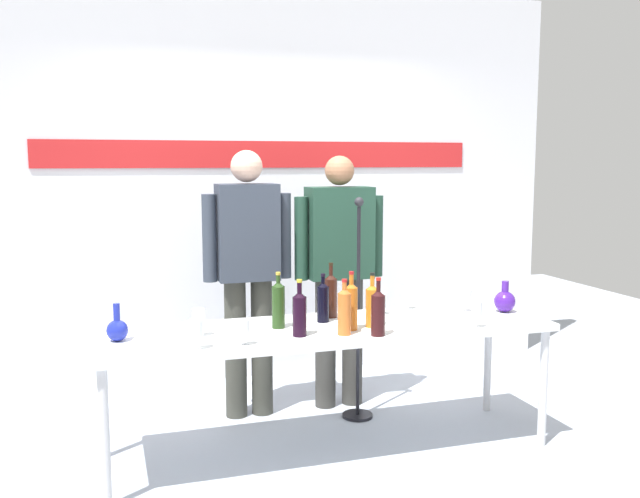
% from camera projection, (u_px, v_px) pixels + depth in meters
% --- Properties ---
extents(ground_plane, '(10.00, 10.00, 0.00)m').
position_uv_depth(ground_plane, '(328.00, 450.00, 4.02)').
color(ground_plane, '#A9B2C0').
extents(back_wall, '(4.76, 0.11, 3.00)m').
position_uv_depth(back_wall, '(264.00, 183.00, 5.31)').
color(back_wall, silver).
rests_on(back_wall, ground).
extents(display_table, '(2.58, 0.71, 0.74)m').
position_uv_depth(display_table, '(328.00, 335.00, 3.93)').
color(display_table, silver).
rests_on(display_table, ground).
extents(decanter_blue_left, '(0.11, 0.11, 0.20)m').
position_uv_depth(decanter_blue_left, '(117.00, 329.00, 3.60)').
color(decanter_blue_left, '#1D289F').
rests_on(decanter_blue_left, display_table).
extents(decanter_blue_right, '(0.13, 0.13, 0.19)m').
position_uv_depth(decanter_blue_right, '(505.00, 301.00, 4.29)').
color(decanter_blue_right, '#431C8D').
rests_on(decanter_blue_right, display_table).
extents(presenter_left, '(0.58, 0.22, 1.74)m').
position_uv_depth(presenter_left, '(248.00, 267.00, 4.47)').
color(presenter_left, '#373830').
rests_on(presenter_left, ground).
extents(presenter_right, '(0.62, 0.22, 1.71)m').
position_uv_depth(presenter_right, '(339.00, 264.00, 4.66)').
color(presenter_right, '#353430').
rests_on(presenter_right, ground).
extents(wine_bottle_0, '(0.07, 0.07, 0.32)m').
position_uv_depth(wine_bottle_0, '(278.00, 304.00, 3.87)').
color(wine_bottle_0, '#213C16').
rests_on(wine_bottle_0, display_table).
extents(wine_bottle_1, '(0.07, 0.07, 0.33)m').
position_uv_depth(wine_bottle_1, '(351.00, 305.00, 3.83)').
color(wine_bottle_1, '#C6641B').
rests_on(wine_bottle_1, display_table).
extents(wine_bottle_2, '(0.07, 0.07, 0.31)m').
position_uv_depth(wine_bottle_2, '(372.00, 304.00, 3.89)').
color(wine_bottle_2, orange).
rests_on(wine_bottle_2, display_table).
extents(wine_bottle_3, '(0.08, 0.08, 0.32)m').
position_uv_depth(wine_bottle_3, '(378.00, 312.00, 3.70)').
color(wine_bottle_3, black).
rests_on(wine_bottle_3, display_table).
extents(wine_bottle_4, '(0.08, 0.08, 0.33)m').
position_uv_depth(wine_bottle_4, '(331.00, 295.00, 4.13)').
color(wine_bottle_4, '#321710').
rests_on(wine_bottle_4, display_table).
extents(wine_bottle_5, '(0.07, 0.07, 0.28)m').
position_uv_depth(wine_bottle_5, '(323.00, 301.00, 4.02)').
color(wine_bottle_5, black).
rests_on(wine_bottle_5, display_table).
extents(wine_bottle_6, '(0.07, 0.07, 0.30)m').
position_uv_depth(wine_bottle_6, '(344.00, 310.00, 3.72)').
color(wine_bottle_6, '#C86225').
rests_on(wine_bottle_6, display_table).
extents(wine_bottle_7, '(0.08, 0.08, 0.31)m').
position_uv_depth(wine_bottle_7, '(300.00, 312.00, 3.69)').
color(wine_bottle_7, black).
rests_on(wine_bottle_7, display_table).
extents(wine_glass_left_0, '(0.07, 0.07, 0.15)m').
position_uv_depth(wine_glass_left_0, '(199.00, 317.00, 3.69)').
color(wine_glass_left_0, white).
rests_on(wine_glass_left_0, display_table).
extents(wine_glass_left_1, '(0.07, 0.07, 0.14)m').
position_uv_depth(wine_glass_left_1, '(243.00, 327.00, 3.51)').
color(wine_glass_left_1, white).
rests_on(wine_glass_left_1, display_table).
extents(wine_glass_left_2, '(0.07, 0.07, 0.15)m').
position_uv_depth(wine_glass_left_2, '(196.00, 328.00, 3.43)').
color(wine_glass_left_2, white).
rests_on(wine_glass_left_2, display_table).
extents(wine_glass_right_0, '(0.06, 0.06, 0.15)m').
position_uv_depth(wine_glass_right_0, '(407.00, 293.00, 4.36)').
color(wine_glass_right_0, white).
rests_on(wine_glass_right_0, display_table).
extents(wine_glass_right_1, '(0.06, 0.06, 0.14)m').
position_uv_depth(wine_glass_right_1, '(466.00, 296.00, 4.29)').
color(wine_glass_right_1, white).
rests_on(wine_glass_right_1, display_table).
extents(wine_glass_right_2, '(0.07, 0.07, 0.14)m').
position_uv_depth(wine_glass_right_2, '(381.00, 298.00, 4.21)').
color(wine_glass_right_2, white).
rests_on(wine_glass_right_2, display_table).
extents(wine_glass_right_3, '(0.06, 0.06, 0.15)m').
position_uv_depth(wine_glass_right_3, '(477.00, 309.00, 3.87)').
color(wine_glass_right_3, white).
rests_on(wine_glass_right_3, display_table).
extents(microphone_stand, '(0.20, 0.20, 1.44)m').
position_uv_depth(microphone_stand, '(358.00, 346.00, 4.49)').
color(microphone_stand, black).
rests_on(microphone_stand, ground).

